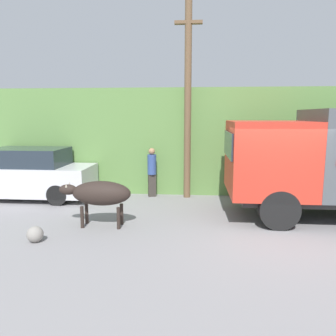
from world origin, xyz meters
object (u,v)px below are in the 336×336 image
at_px(brown_cow, 100,194).
at_px(utility_pole, 188,98).
at_px(parked_suv, 27,175).
at_px(roadside_rock, 35,234).
at_px(pedestrian_on_hill, 152,170).

relative_size(brown_cow, utility_pole, 0.28).
xyz_separation_m(parked_suv, roadside_rock, (2.12, -3.75, -0.65)).
bearing_deg(pedestrian_on_hill, utility_pole, 162.36).
distance_m(utility_pole, roadside_rock, 6.35).
xyz_separation_m(brown_cow, utility_pole, (2.12, 3.22, 2.53)).
xyz_separation_m(brown_cow, roadside_rock, (-1.15, -1.17, -0.67)).
xyz_separation_m(brown_cow, pedestrian_on_hill, (0.90, 3.21, 0.10)).
relative_size(parked_suv, roadside_rock, 12.26).
xyz_separation_m(parked_suv, utility_pole, (5.40, 0.65, 2.55)).
relative_size(utility_pole, roadside_rock, 18.02).
bearing_deg(utility_pole, roadside_rock, -126.73).
bearing_deg(brown_cow, pedestrian_on_hill, 79.49).
xyz_separation_m(pedestrian_on_hill, utility_pole, (1.22, 0.00, 2.43)).
bearing_deg(brown_cow, parked_suv, 147.09).
height_order(brown_cow, parked_suv, parked_suv).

